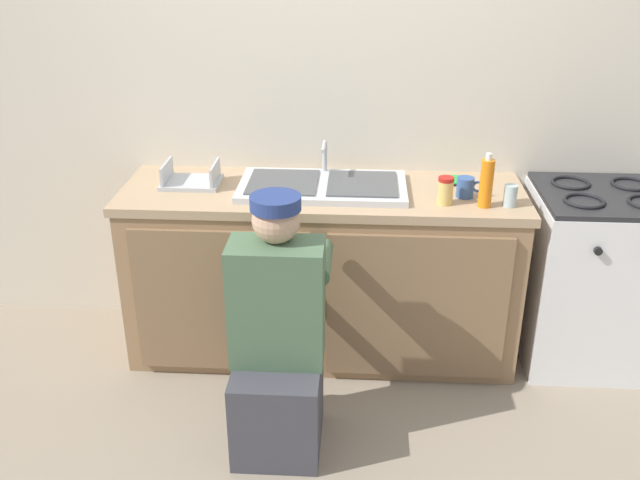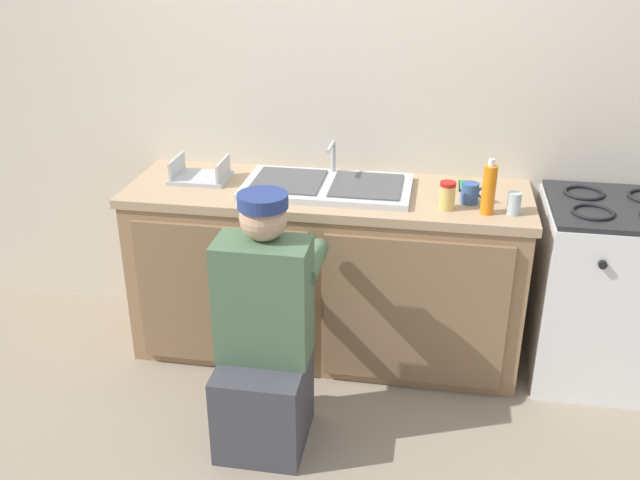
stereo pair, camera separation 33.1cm
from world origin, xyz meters
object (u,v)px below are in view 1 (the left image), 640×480
sink_double_basin (323,186)px  condiment_jar (445,191)px  soap_bottle_orange (486,183)px  water_glass (510,196)px  coffee_mug (466,187)px  cell_phone (457,180)px  dish_rack_tray (191,180)px  stove_range (593,277)px  plumber_person (278,347)px

sink_double_basin → condiment_jar: sink_double_basin is taller
soap_bottle_orange → water_glass: size_ratio=2.50×
coffee_mug → condiment_jar: size_ratio=0.98×
soap_bottle_orange → condiment_jar: size_ratio=1.95×
soap_bottle_orange → water_glass: 0.13m
sink_double_basin → condiment_jar: 0.59m
cell_phone → dish_rack_tray: (-1.30, -0.12, 0.02)m
sink_double_basin → condiment_jar: size_ratio=6.25×
sink_double_basin → coffee_mug: size_ratio=6.35×
stove_range → water_glass: water_glass is taller
soap_bottle_orange → coffee_mug: bearing=121.7°
stove_range → water_glass: 0.70m
sink_double_basin → stove_range: size_ratio=0.89×
plumber_person → cell_phone: size_ratio=7.89×
plumber_person → soap_bottle_orange: bearing=32.8°
water_glass → condiment_jar: (-0.29, 0.01, 0.01)m
soap_bottle_orange → condiment_jar: (-0.18, 0.02, -0.05)m
plumber_person → soap_bottle_orange: 1.18m
water_glass → coffee_mug: bearing=150.9°
sink_double_basin → dish_rack_tray: sink_double_basin is taller
coffee_mug → soap_bottle_orange: 0.15m
stove_range → soap_bottle_orange: 0.83m
coffee_mug → cell_phone: (-0.01, 0.21, -0.04)m
cell_phone → dish_rack_tray: 1.31m
stove_range → water_glass: size_ratio=9.03×
plumber_person → stove_range: bearing=26.5°
stove_range → water_glass: (-0.49, -0.16, 0.48)m
soap_bottle_orange → condiment_jar: 0.18m
water_glass → dish_rack_tray: (-1.50, 0.19, -0.03)m
dish_rack_tray → water_glass: bearing=-7.3°
cell_phone → condiment_jar: bearing=-106.9°
stove_range → plumber_person: bearing=-153.5°
coffee_mug → water_glass: bearing=-29.1°
cell_phone → coffee_mug: bearing=-86.3°
soap_bottle_orange → plumber_person: bearing=-147.2°
sink_double_basin → plumber_person: plumber_person is taller
plumber_person → dish_rack_tray: (-0.50, 0.77, 0.44)m
dish_rack_tray → stove_range: bearing=-0.9°
dish_rack_tray → soap_bottle_orange: bearing=-8.3°
stove_range → condiment_jar: (-0.78, -0.15, 0.50)m
coffee_mug → water_glass: size_ratio=1.26×
dish_rack_tray → coffee_mug: bearing=-3.8°
sink_double_basin → cell_phone: (0.66, 0.15, -0.01)m
water_glass → condiment_jar: condiment_jar is taller
stove_range → dish_rack_tray: bearing=179.1°
soap_bottle_orange → cell_phone: bearing=104.6°
plumber_person → water_glass: 1.25m
soap_bottle_orange → condiment_jar: soap_bottle_orange is taller
sink_double_basin → dish_rack_tray: (-0.64, 0.03, 0.01)m
coffee_mug → soap_bottle_orange: (0.07, -0.11, 0.07)m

